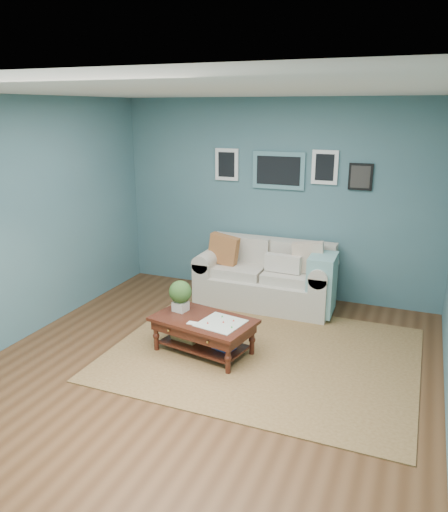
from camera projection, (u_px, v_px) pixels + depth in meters
The scene contains 4 objects.
room_shell at pixel (204, 241), 4.68m from camera, with size 5.00×5.02×2.70m.
area_rug at pixel (263, 353), 5.40m from camera, with size 3.19×2.55×0.01m, color brown.
loveseat at pixel (272, 277), 6.67m from camera, with size 1.84×0.83×0.94m.
coffee_table at pixel (200, 323), 5.37m from camera, with size 1.17×0.81×0.75m.
Camera 1 is at (1.88, -4.06, 2.56)m, focal length 35.00 mm.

